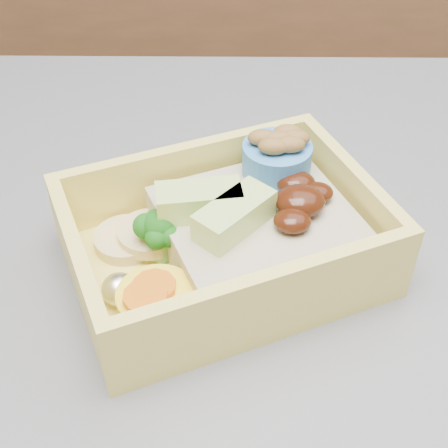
{
  "coord_description": "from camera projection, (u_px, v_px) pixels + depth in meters",
  "views": [
    {
      "loc": [
        0.07,
        -0.27,
        1.21
      ],
      "look_at": [
        0.06,
        0.02,
        0.96
      ],
      "focal_mm": 50.0,
      "sensor_mm": 36.0,
      "label": 1
    }
  ],
  "objects": [
    {
      "name": "bento_box",
      "position": [
        232.0,
        234.0,
        0.4
      ],
      "size": [
        0.23,
        0.2,
        0.07
      ],
      "rotation": [
        0.0,
        0.0,
        0.41
      ],
      "color": "#F1DC63",
      "rests_on": "island"
    }
  ]
}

